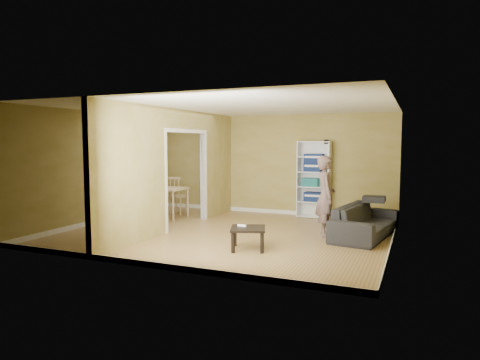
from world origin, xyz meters
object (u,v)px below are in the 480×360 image
at_px(sofa, 365,216).
at_px(coffee_table, 248,231).
at_px(chair_far, 178,195).
at_px(bookshelf, 314,179).
at_px(chair_left, 134,198).
at_px(person, 326,189).
at_px(chair_near, 146,201).
at_px(dining_table, 161,191).

xyz_separation_m(sofa, coffee_table, (-1.78, -1.88, -0.08)).
bearing_deg(chair_far, bookshelf, -165.71).
bearing_deg(chair_left, bookshelf, 113.48).
xyz_separation_m(person, chair_left, (-5.07, 0.55, -0.50)).
xyz_separation_m(coffee_table, chair_near, (-3.22, 1.55, 0.15)).
bearing_deg(sofa, chair_left, 96.14).
xyz_separation_m(person, chair_far, (-4.14, 1.19, -0.45)).
relative_size(person, chair_far, 1.92).
bearing_deg(chair_near, dining_table, 109.40).
bearing_deg(person, chair_left, 63.97).
height_order(sofa, chair_left, chair_left).
relative_size(chair_left, chair_near, 0.92).
xyz_separation_m(sofa, chair_left, (-5.83, 0.33, 0.03)).
height_order(coffee_table, chair_far, chair_far).
distance_m(sofa, chair_near, 5.01).
distance_m(bookshelf, chair_far, 3.58).
xyz_separation_m(chair_left, chair_far, (0.93, 0.63, 0.05)).
bearing_deg(person, bookshelf, -1.08).
distance_m(sofa, bookshelf, 2.45).
bearing_deg(bookshelf, chair_near, -148.06).
bearing_deg(chair_near, sofa, 22.62).
relative_size(coffee_table, chair_left, 0.66).
height_order(chair_left, chair_far, chair_far).
bearing_deg(chair_left, chair_near, 55.62).
height_order(bookshelf, chair_far, bookshelf).
distance_m(dining_table, chair_left, 0.86).
bearing_deg(chair_far, sofa, 168.29).
bearing_deg(person, chair_far, 54.21).
distance_m(bookshelf, chair_near, 4.19).
xyz_separation_m(dining_table, chair_left, (-0.83, -0.01, -0.23)).
bearing_deg(coffee_table, sofa, 46.46).
distance_m(person, coffee_table, 2.04).
bearing_deg(coffee_table, person, 58.30).
bearing_deg(bookshelf, person, -71.26).
bearing_deg(bookshelf, coffee_table, -94.75).
height_order(dining_table, chair_left, chair_left).
height_order(coffee_table, chair_near, chair_near).
height_order(bookshelf, coffee_table, bookshelf).
bearing_deg(coffee_table, bookshelf, 85.25).
bearing_deg(person, chair_near, 71.61).
bearing_deg(coffee_table, dining_table, 145.53).
bearing_deg(dining_table, bookshelf, 23.47).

